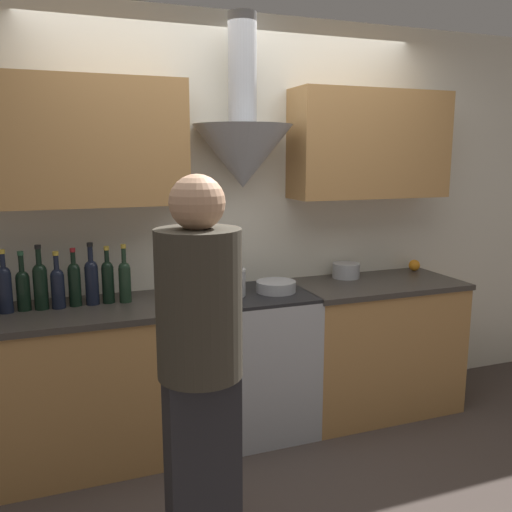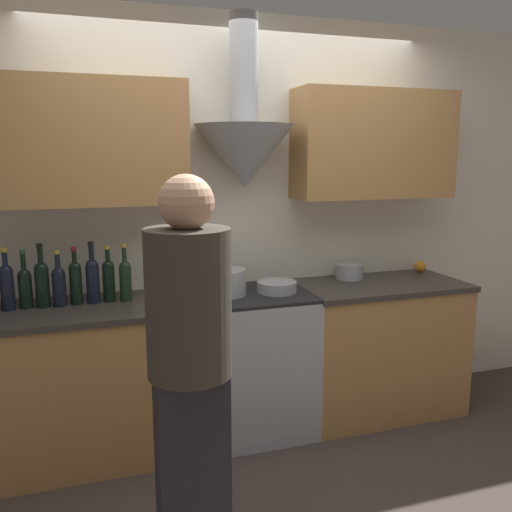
{
  "view_description": "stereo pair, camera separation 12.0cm",
  "coord_description": "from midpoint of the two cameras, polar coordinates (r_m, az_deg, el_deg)",
  "views": [
    {
      "loc": [
        -1.09,
        -2.68,
        1.73
      ],
      "look_at": [
        0.0,
        0.26,
        1.15
      ],
      "focal_mm": 38.0,
      "sensor_mm": 36.0,
      "label": 1
    },
    {
      "loc": [
        -0.98,
        -2.72,
        1.73
      ],
      "look_at": [
        0.0,
        0.26,
        1.15
      ],
      "focal_mm": 38.0,
      "sensor_mm": 36.0,
      "label": 2
    }
  ],
  "objects": [
    {
      "name": "ground_plane",
      "position": [
        3.37,
        2.54,
        -20.37
      ],
      "size": [
        12.0,
        12.0,
        0.0
      ],
      "primitive_type": "plane",
      "color": "#423833"
    },
    {
      "name": "wall_back",
      "position": [
        3.48,
        -1.41,
        6.26
      ],
      "size": [
        8.4,
        0.61,
        2.6
      ],
      "color": "silver",
      "rests_on": "ground_plane"
    },
    {
      "name": "counter_left",
      "position": [
        3.31,
        -16.48,
        -12.66
      ],
      "size": [
        1.3,
        0.62,
        0.9
      ],
      "color": "#B27F47",
      "rests_on": "ground_plane"
    },
    {
      "name": "counter_right",
      "position": [
        3.84,
        13.52,
        -9.25
      ],
      "size": [
        1.11,
        0.62,
        0.9
      ],
      "color": "#B27F47",
      "rests_on": "ground_plane"
    },
    {
      "name": "stove_range",
      "position": [
        3.47,
        0.47,
        -11.05
      ],
      "size": [
        0.72,
        0.6,
        0.9
      ],
      "color": "#A8AAAF",
      "rests_on": "ground_plane"
    },
    {
      "name": "wine_bottle_2",
      "position": [
        3.21,
        -23.78,
        -2.77
      ],
      "size": [
        0.07,
        0.07,
        0.35
      ],
      "color": "black",
      "rests_on": "counter_left"
    },
    {
      "name": "wine_bottle_3",
      "position": [
        3.22,
        -22.17,
        -2.89
      ],
      "size": [
        0.07,
        0.07,
        0.33
      ],
      "color": "black",
      "rests_on": "counter_left"
    },
    {
      "name": "wine_bottle_4",
      "position": [
        3.21,
        -20.61,
        -2.53
      ],
      "size": [
        0.08,
        0.08,
        0.36
      ],
      "color": "black",
      "rests_on": "counter_left"
    },
    {
      "name": "wine_bottle_5",
      "position": [
        3.2,
        -19.03,
        -2.79
      ],
      "size": [
        0.07,
        0.07,
        0.32
      ],
      "color": "black",
      "rests_on": "counter_left"
    },
    {
      "name": "wine_bottle_6",
      "position": [
        3.21,
        -17.45,
        -2.46
      ],
      "size": [
        0.07,
        0.07,
        0.33
      ],
      "color": "black",
      "rests_on": "counter_left"
    },
    {
      "name": "wine_bottle_7",
      "position": [
        3.21,
        -15.8,
        -2.26
      ],
      "size": [
        0.08,
        0.08,
        0.35
      ],
      "color": "black",
      "rests_on": "counter_left"
    },
    {
      "name": "wine_bottle_8",
      "position": [
        3.22,
        -14.22,
        -2.28
      ],
      "size": [
        0.07,
        0.07,
        0.33
      ],
      "color": "black",
      "rests_on": "counter_left"
    },
    {
      "name": "wine_bottle_9",
      "position": [
        3.21,
        -12.55,
        -2.29
      ],
      "size": [
        0.07,
        0.07,
        0.34
      ],
      "color": "black",
      "rests_on": "counter_left"
    },
    {
      "name": "stock_pot",
      "position": [
        3.28,
        -2.24,
        -2.77
      ],
      "size": [
        0.26,
        0.26,
        0.16
      ],
      "color": "#A8AAAF",
      "rests_on": "stove_range"
    },
    {
      "name": "mixing_bowl",
      "position": [
        3.36,
        3.23,
        -3.25
      ],
      "size": [
        0.25,
        0.25,
        0.07
      ],
      "color": "#A8AAAF",
      "rests_on": "stove_range"
    },
    {
      "name": "orange_fruit",
      "position": [
        4.11,
        17.67,
        -1.06
      ],
      "size": [
        0.08,
        0.08,
        0.08
      ],
      "color": "orange",
      "rests_on": "counter_right"
    },
    {
      "name": "saucepan",
      "position": [
        3.78,
        10.7,
        -1.58
      ],
      "size": [
        0.19,
        0.19,
        0.1
      ],
      "color": "#A8AAAF",
      "rests_on": "counter_right"
    },
    {
      "name": "person_foreground_left",
      "position": [
        2.2,
        -5.39,
        -11.06
      ],
      "size": [
        0.34,
        0.34,
        1.66
      ],
      "color": "#28282D",
      "rests_on": "ground_plane"
    }
  ]
}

